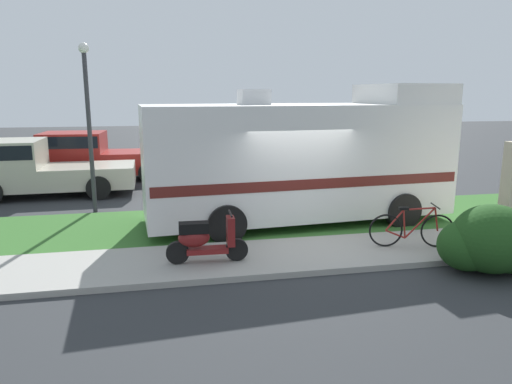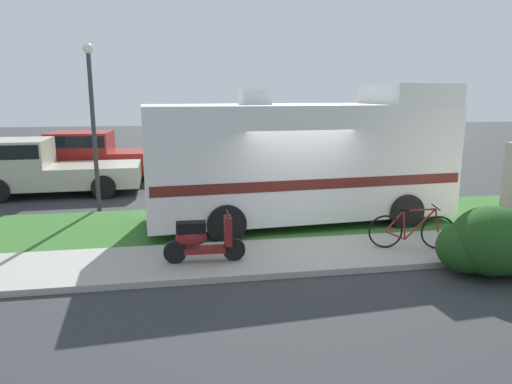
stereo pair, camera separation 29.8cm
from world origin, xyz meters
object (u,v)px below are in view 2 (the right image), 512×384
(scooter, at_px, (201,239))
(bicycle, at_px, (412,230))
(motorhome_rv, at_px, (303,159))
(bottle_green, at_px, (512,228))
(street_lamp_post, at_px, (92,113))
(pickup_truck_far, at_px, (104,154))
(bottle_spare, at_px, (467,241))
(pickup_truck_near, at_px, (38,166))

(scooter, bearing_deg, bicycle, 0.72)
(motorhome_rv, relative_size, bottle_green, 27.64)
(motorhome_rv, relative_size, bicycle, 4.45)
(scooter, height_order, street_lamp_post, street_lamp_post)
(scooter, xyz_separation_m, pickup_truck_far, (-3.17, 10.29, 0.40))
(motorhome_rv, xyz_separation_m, pickup_truck_far, (-5.93, 7.55, -0.70))
(scooter, distance_m, bottle_spare, 5.65)
(pickup_truck_far, relative_size, bottle_green, 18.03)
(bottle_green, bearing_deg, motorhome_rv, 155.41)
(pickup_truck_far, distance_m, bottle_spare, 13.57)
(pickup_truck_far, relative_size, bottle_spare, 18.85)
(pickup_truck_near, bearing_deg, motorhome_rv, -32.21)
(scooter, relative_size, pickup_truck_near, 0.30)
(pickup_truck_far, height_order, bottle_green, pickup_truck_far)
(motorhome_rv, distance_m, bicycle, 3.35)
(pickup_truck_near, xyz_separation_m, bottle_spare, (10.53, -7.56, -0.75))
(motorhome_rv, height_order, scooter, motorhome_rv)
(scooter, height_order, bottle_green, scooter)
(bicycle, bearing_deg, motorhome_rv, 120.97)
(pickup_truck_far, xyz_separation_m, bottle_spare, (8.81, -10.29, -0.75))
(motorhome_rv, height_order, pickup_truck_far, motorhome_rv)
(scooter, relative_size, bottle_green, 5.57)
(bicycle, xyz_separation_m, bottle_spare, (1.27, -0.05, -0.28))
(bicycle, bearing_deg, pickup_truck_far, 126.39)
(scooter, xyz_separation_m, bottle_spare, (5.64, 0.00, -0.34))
(bottle_green, xyz_separation_m, street_lamp_post, (-9.88, 4.28, 2.54))
(bottle_spare, distance_m, street_lamp_post, 9.98)
(motorhome_rv, distance_m, pickup_truck_far, 9.63)
(pickup_truck_near, bearing_deg, street_lamp_post, -48.98)
(bicycle, xyz_separation_m, street_lamp_post, (-7.01, 4.91, 2.26))
(motorhome_rv, height_order, bottle_green, motorhome_rv)
(bottle_green, bearing_deg, scooter, -174.56)
(street_lamp_post, bearing_deg, pickup_truck_near, 131.02)
(bicycle, xyz_separation_m, pickup_truck_far, (-7.54, 10.24, 0.47))
(scooter, height_order, bottle_spare, scooter)
(street_lamp_post, bearing_deg, pickup_truck_far, 95.75)
(pickup_truck_far, distance_m, bottle_green, 14.19)
(bicycle, xyz_separation_m, pickup_truck_near, (-9.26, 7.51, 0.47))
(bottle_green, height_order, bottle_spare, bottle_green)
(motorhome_rv, relative_size, pickup_truck_far, 1.53)
(motorhome_rv, height_order, bicycle, motorhome_rv)
(bottle_green, relative_size, street_lamp_post, 0.06)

